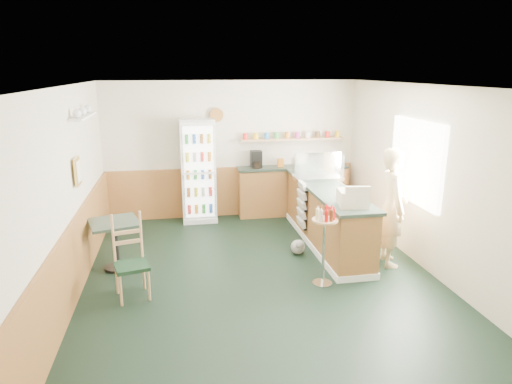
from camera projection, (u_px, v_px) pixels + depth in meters
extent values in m
plane|color=black|center=(259.00, 277.00, 6.59)|extent=(6.00, 6.00, 0.00)
cube|color=beige|center=(232.00, 150.00, 9.10)|extent=(5.00, 0.02, 2.70)
cube|color=beige|center=(67.00, 195.00, 5.82)|extent=(0.02, 6.00, 2.70)
cube|color=beige|center=(428.00, 179.00, 6.67)|extent=(0.02, 6.00, 2.70)
cube|color=white|center=(260.00, 85.00, 5.89)|extent=(5.00, 6.00, 0.02)
cube|color=#986331|center=(233.00, 191.00, 9.29)|extent=(4.98, 0.05, 1.00)
cube|color=#986331|center=(77.00, 257.00, 6.05)|extent=(0.05, 5.98, 1.00)
cube|color=white|center=(416.00, 162.00, 6.89)|extent=(0.06, 1.45, 1.25)
cube|color=gold|center=(78.00, 171.00, 6.25)|extent=(0.03, 0.32, 0.38)
cube|color=white|center=(83.00, 116.00, 6.55)|extent=(0.18, 1.20, 0.03)
cylinder|color=#935D24|center=(217.00, 115.00, 8.80)|extent=(0.26, 0.04, 0.26)
cube|color=#986331|center=(326.00, 217.00, 7.72)|extent=(0.60, 2.95, 0.95)
cube|color=white|center=(325.00, 241.00, 7.83)|extent=(0.64, 2.97, 0.10)
cube|color=#2B3B2F|center=(327.00, 188.00, 7.59)|extent=(0.68, 3.01, 0.05)
cube|color=#986331|center=(292.00, 192.00, 9.33)|extent=(2.20, 0.38, 0.95)
cube|color=#2B3B2F|center=(293.00, 167.00, 9.20)|extent=(2.24, 0.42, 0.05)
cube|color=tan|center=(292.00, 139.00, 9.13)|extent=(2.10, 0.22, 0.04)
cube|color=black|center=(256.00, 159.00, 9.02)|extent=(0.22, 0.18, 0.34)
cylinder|color=#B2664C|center=(245.00, 136.00, 8.95)|extent=(0.10, 0.10, 0.12)
cylinder|color=#B2664C|center=(256.00, 136.00, 8.98)|extent=(0.10, 0.10, 0.12)
cylinder|color=#B2664C|center=(266.00, 136.00, 9.02)|extent=(0.10, 0.10, 0.12)
cylinder|color=#B2664C|center=(277.00, 135.00, 9.05)|extent=(0.10, 0.10, 0.12)
cylinder|color=#B2664C|center=(287.00, 135.00, 9.09)|extent=(0.10, 0.10, 0.12)
cylinder|color=#B2664C|center=(297.00, 135.00, 9.13)|extent=(0.10, 0.10, 0.12)
cylinder|color=#B2664C|center=(308.00, 135.00, 9.16)|extent=(0.10, 0.10, 0.12)
cylinder|color=#B2664C|center=(318.00, 134.00, 9.20)|extent=(0.10, 0.10, 0.12)
cylinder|color=#B2664C|center=(328.00, 134.00, 9.23)|extent=(0.10, 0.10, 0.12)
cylinder|color=#B2664C|center=(338.00, 134.00, 9.27)|extent=(0.10, 0.10, 0.12)
cube|color=silver|center=(198.00, 171.00, 8.86)|extent=(0.66, 0.47, 2.00)
cube|color=white|center=(199.00, 173.00, 8.64)|extent=(0.55, 0.02, 1.76)
cube|color=silver|center=(199.00, 173.00, 8.57)|extent=(0.59, 0.02, 1.83)
cube|color=silver|center=(318.00, 178.00, 8.09)|extent=(0.83, 0.44, 0.06)
cube|color=silver|center=(318.00, 165.00, 8.03)|extent=(0.82, 0.42, 0.42)
cube|color=beige|center=(352.00, 198.00, 6.52)|extent=(0.45, 0.46, 0.23)
imported|color=tan|center=(392.00, 207.00, 6.83)|extent=(0.53, 0.67, 1.80)
cylinder|color=silver|center=(322.00, 283.00, 6.38)|extent=(0.28, 0.28, 0.02)
cylinder|color=silver|center=(324.00, 252.00, 6.26)|extent=(0.04, 0.04, 0.93)
cylinder|color=tan|center=(325.00, 220.00, 6.14)|extent=(0.36, 0.36, 0.02)
cylinder|color=red|center=(331.00, 213.00, 6.17)|extent=(0.05, 0.05, 0.16)
cylinder|color=red|center=(327.00, 212.00, 6.21)|extent=(0.05, 0.05, 0.16)
cylinder|color=red|center=(321.00, 212.00, 6.21)|extent=(0.05, 0.05, 0.16)
cylinder|color=red|center=(318.00, 213.00, 6.16)|extent=(0.05, 0.05, 0.16)
cylinder|color=red|center=(317.00, 214.00, 6.09)|extent=(0.05, 0.05, 0.16)
cylinder|color=red|center=(321.00, 216.00, 6.03)|extent=(0.05, 0.05, 0.16)
cylinder|color=red|center=(326.00, 216.00, 6.01)|extent=(0.05, 0.05, 0.16)
cylinder|color=red|center=(331.00, 216.00, 6.03)|extent=(0.05, 0.05, 0.16)
cylinder|color=red|center=(333.00, 214.00, 6.10)|extent=(0.05, 0.05, 0.16)
cube|color=black|center=(302.00, 226.00, 7.98)|extent=(0.05, 0.41, 0.03)
cube|color=silver|center=(301.00, 222.00, 7.96)|extent=(0.09, 0.37, 0.14)
cube|color=black|center=(302.00, 217.00, 7.93)|extent=(0.05, 0.41, 0.03)
cube|color=silver|center=(301.00, 213.00, 7.91)|extent=(0.09, 0.37, 0.14)
cube|color=black|center=(303.00, 208.00, 7.89)|extent=(0.05, 0.41, 0.03)
cube|color=silver|center=(302.00, 204.00, 7.87)|extent=(0.09, 0.37, 0.14)
cube|color=black|center=(303.00, 198.00, 7.85)|extent=(0.05, 0.41, 0.03)
cube|color=silver|center=(302.00, 195.00, 7.83)|extent=(0.09, 0.37, 0.14)
cube|color=black|center=(303.00, 189.00, 7.80)|extent=(0.05, 0.41, 0.03)
cube|color=silver|center=(302.00, 185.00, 7.78)|extent=(0.09, 0.37, 0.14)
cylinder|color=black|center=(118.00, 267.00, 6.87)|extent=(0.39, 0.39, 0.04)
cylinder|color=black|center=(116.00, 245.00, 6.78)|extent=(0.08, 0.08, 0.68)
cube|color=#2B3B2F|center=(114.00, 223.00, 6.68)|extent=(0.84, 0.84, 0.04)
cube|color=black|center=(132.00, 266.00, 5.90)|extent=(0.50, 0.50, 0.05)
cylinder|color=tan|center=(117.00, 289.00, 5.76)|extent=(0.04, 0.04, 0.43)
cylinder|color=tan|center=(146.00, 287.00, 5.82)|extent=(0.04, 0.04, 0.43)
cylinder|color=tan|center=(120.00, 277.00, 6.09)|extent=(0.04, 0.04, 0.43)
cylinder|color=tan|center=(147.00, 275.00, 6.15)|extent=(0.04, 0.04, 0.43)
cube|color=tan|center=(131.00, 237.00, 5.99)|extent=(0.37, 0.13, 0.67)
sphere|color=gray|center=(298.00, 247.00, 7.38)|extent=(0.23, 0.23, 0.23)
sphere|color=gray|center=(300.00, 244.00, 7.25)|extent=(0.14, 0.14, 0.14)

